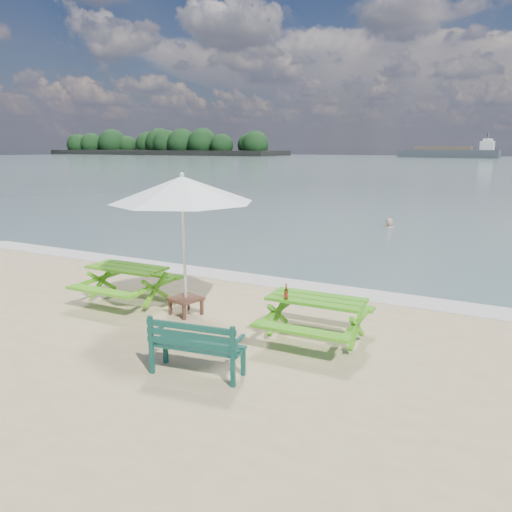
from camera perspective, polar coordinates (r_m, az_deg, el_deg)
The scene contains 10 objects.
sea at distance 91.11m, azimuth 25.26°, elevation 9.31°, with size 300.00×300.00×0.00m, color slate.
foam_strip at distance 11.94m, azimuth 4.06°, elevation -3.23°, with size 22.00×0.90×0.01m, color silver.
island_headland at distance 185.56m, azimuth -10.57°, elevation 12.32°, with size 90.00×22.00×7.60m.
picnic_table_left at distance 10.81m, azimuth -14.43°, elevation -3.26°, with size 1.68×1.86×0.79m.
picnic_table_right at distance 8.51m, azimuth 6.86°, elevation -7.32°, with size 1.65×1.83×0.76m.
park_bench at distance 7.38m, azimuth -6.70°, elevation -11.42°, with size 1.41×0.65×0.84m.
side_table at distance 9.88m, azimuth -8.01°, elevation -5.64°, with size 0.67×0.67×0.35m.
patio_umbrella at distance 9.43m, azimuth -8.43°, elevation 7.53°, with size 3.37×3.37×2.69m.
beer_bottle at distance 8.24m, azimuth 3.45°, elevation -4.38°, with size 0.07×0.07×0.26m.
swimmer at distance 20.96m, azimuth 14.82°, elevation 1.90°, with size 0.67×0.48×1.73m.
Camera 1 is at (4.60, -5.93, 3.24)m, focal length 35.00 mm.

